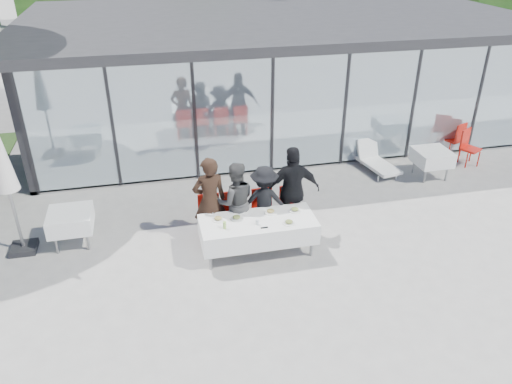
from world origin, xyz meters
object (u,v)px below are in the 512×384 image
diner_b (235,202)px  spare_chair_a (468,145)px  dining_table (258,229)px  plate_d (295,210)px  diner_d (293,191)px  diner_chair_d (291,206)px  spare_table_left (71,220)px  diner_chair_c (263,209)px  plate_b (237,218)px  lounger (375,160)px  diner_c (264,202)px  folded_eyeglasses (264,228)px  spare_table_right (432,157)px  diner_chair_a (210,215)px  market_umbrella (1,161)px  spare_chair_b (456,138)px  diner_a (210,201)px  diner_chair_b (235,212)px  plate_extra (289,222)px  plate_a (218,219)px  juice_bottle (225,225)px

diner_b → spare_chair_a: 7.17m
dining_table → plate_d: 0.86m
diner_d → diner_chair_d: 0.44m
spare_table_left → diner_d: bearing=-6.5°
diner_chair_c → diner_chair_d: 0.60m
plate_b → plate_d: bearing=1.7°
diner_b → lounger: size_ratio=1.20×
diner_chair_d → plate_b: 1.43m
diner_c → folded_eyeglasses: (-0.22, -0.93, -0.03)m
dining_table → spare_table_right: 5.61m
dining_table → lounger: (3.92, 3.07, -0.28)m
diner_chair_a → spare_table_right: (5.95, 1.57, 0.02)m
spare_table_left → market_umbrella: (-0.97, -0.05, 1.44)m
diner_c → diner_chair_d: 0.66m
spare_chair_a → spare_chair_b: bearing=90.3°
diner_a → diner_chair_a: (0.00, 0.12, -0.40)m
diner_c → spare_chair_a: diner_c is taller
diner_b → folded_eyeglasses: size_ratio=12.22×
diner_b → lounger: (4.24, 2.44, -0.60)m
diner_chair_b → spare_table_left: size_ratio=1.13×
dining_table → diner_b: diner_b is taller
market_umbrella → plate_extra: bearing=-14.6°
plate_a → folded_eyeglasses: (0.81, -0.48, -0.02)m
diner_c → dining_table: bearing=80.0°
plate_d → spare_table_right: bearing=26.4°
plate_b → spare_chair_b: size_ratio=0.25×
dining_table → plate_a: (-0.75, 0.18, 0.24)m
plate_b → spare_table_left: (-3.22, 1.00, -0.22)m
diner_chair_c → diner_d: diner_d is taller
diner_c → diner_d: size_ratio=0.81×
diner_d → spare_chair_a: 6.04m
plate_a → spare_chair_b: (7.24, 3.22, -0.24)m
diner_chair_d → market_umbrella: market_umbrella is taller
juice_bottle → spare_chair_b: (7.16, 3.55, -0.28)m
plate_b → diner_d: bearing=20.8°
diner_a → diner_chair_d: (1.73, 0.12, -0.40)m
spare_table_left → spare_table_right: same height
diner_chair_b → lounger: 4.84m
spare_table_right → spare_chair_a: bearing=20.8°
spare_chair_b → plate_a: bearing=-156.0°
spare_chair_a → lounger: bearing=175.1°
spare_chair_b → lounger: 2.60m
diner_chair_b → plate_d: (1.13, -0.57, 0.24)m
diner_chair_a → diner_b: (0.52, -0.12, 0.32)m
plate_b → lounger: size_ratio=0.17×
diner_chair_a → plate_b: size_ratio=3.97×
diner_chair_d → lounger: (3.04, 2.32, -0.28)m
diner_chair_b → spare_chair_a: (6.81, 2.10, 0.00)m
diner_b → plate_d: size_ratio=6.96×
plate_d → diner_chair_d: bearing=81.8°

